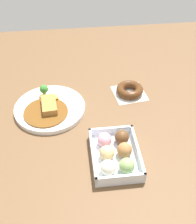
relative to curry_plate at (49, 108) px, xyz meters
name	(u,v)px	position (x,y,z in m)	size (l,w,h in m)	color
ground_plane	(97,128)	(0.12, 0.17, -0.01)	(1.60, 1.60, 0.00)	brown
curry_plate	(49,108)	(0.00, 0.00, 0.00)	(0.27, 0.27, 0.06)	white
donut_box	(115,154)	(0.26, 0.21, 0.01)	(0.21, 0.15, 0.06)	silver
chocolate_ring_donut	(130,90)	(-0.07, 0.33, 0.00)	(0.14, 0.14, 0.04)	white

